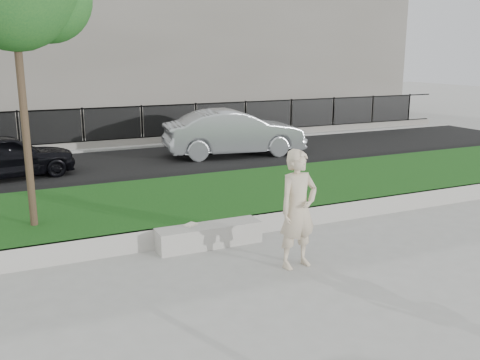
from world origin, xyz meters
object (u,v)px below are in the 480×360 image
book (191,225)px  car_dark (5,156)px  stone_bench (209,235)px  car_silver (234,133)px  man (298,209)px

book → car_dark: 7.95m
stone_bench → car_silver: (4.14, 7.97, 0.63)m
stone_bench → car_dark: size_ratio=0.53×
stone_bench → car_silver: 9.01m
stone_bench → car_dark: (-3.24, 7.51, 0.48)m
stone_bench → man: 2.01m
car_silver → book: bearing=158.3°
stone_bench → car_silver: size_ratio=0.41×
car_dark → car_silver: 7.41m
stone_bench → car_dark: car_dark is taller
car_dark → stone_bench: bearing=-165.8°
stone_bench → man: size_ratio=0.99×
book → car_dark: size_ratio=0.06×
car_silver → stone_bench: bearing=160.4°
stone_bench → book: book is taller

